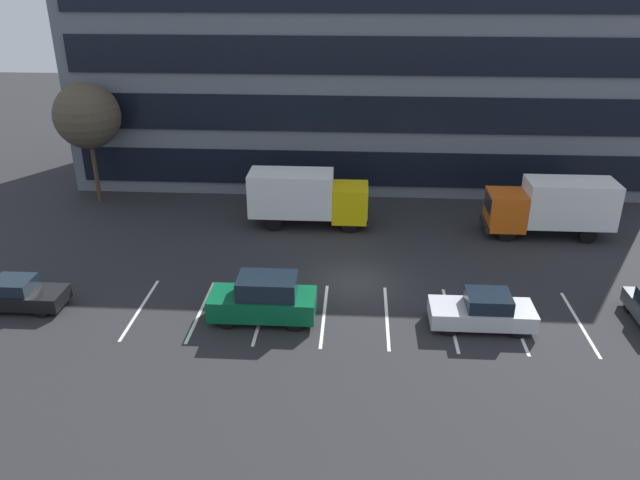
% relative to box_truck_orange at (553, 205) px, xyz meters
% --- Properties ---
extents(ground_plane, '(120.00, 120.00, 0.00)m').
position_rel_box_truck_orange_xyz_m(ground_plane, '(-11.00, -6.46, -1.86)').
color(ground_plane, '#262628').
extents(office_building, '(38.58, 11.76, 14.40)m').
position_rel_box_truck_orange_xyz_m(office_building, '(-11.00, 11.49, 5.34)').
color(office_building, slate).
rests_on(office_building, ground_plane).
extents(lot_markings, '(19.74, 5.40, 0.01)m').
position_rel_box_truck_orange_xyz_m(lot_markings, '(-11.00, -9.64, -1.85)').
color(lot_markings, silver).
rests_on(lot_markings, ground_plane).
extents(box_truck_orange, '(7.12, 2.36, 3.30)m').
position_rel_box_truck_orange_xyz_m(box_truck_orange, '(0.00, 0.00, 0.00)').
color(box_truck_orange, '#D85914').
rests_on(box_truck_orange, ground_plane).
extents(box_truck_yellow, '(7.09, 2.35, 3.29)m').
position_rel_box_truck_orange_xyz_m(box_truck_yellow, '(-14.04, 0.64, -0.01)').
color(box_truck_yellow, yellow).
rests_on(box_truck_yellow, ground_plane).
extents(sedan_silver, '(4.44, 1.86, 1.59)m').
position_rel_box_truck_orange_xyz_m(sedan_silver, '(-5.54, -10.16, -1.11)').
color(sedan_silver, silver).
rests_on(sedan_silver, ground_plane).
extents(suv_forest, '(4.63, 1.96, 2.09)m').
position_rel_box_truck_orange_xyz_m(suv_forest, '(-15.00, -10.17, -0.85)').
color(suv_forest, '#0C5933').
rests_on(suv_forest, ground_plane).
extents(sedan_black, '(4.04, 1.69, 1.45)m').
position_rel_box_truck_orange_xyz_m(sedan_black, '(-26.24, -9.88, -1.17)').
color(sedan_black, black).
rests_on(sedan_black, ground_plane).
extents(bare_tree, '(4.11, 4.11, 7.71)m').
position_rel_box_truck_orange_xyz_m(bare_tree, '(-28.00, 3.90, 3.78)').
color(bare_tree, '#473323').
rests_on(bare_tree, ground_plane).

